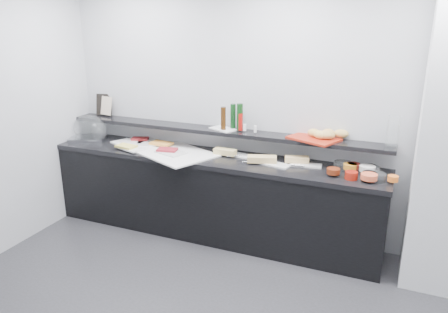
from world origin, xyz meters
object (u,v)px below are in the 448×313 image
at_px(framed_print, 104,105).
at_px(condiment_tray, 223,129).
at_px(cloche_base, 88,138).
at_px(carafe, 393,132).
at_px(sandwich_plate_mid, 274,164).
at_px(bread_tray, 314,139).

xyz_separation_m(framed_print, condiment_tray, (1.61, -0.08, -0.12)).
relative_size(cloche_base, condiment_tray, 1.44).
height_order(cloche_base, carafe, carafe).
bearing_deg(cloche_base, carafe, -20.04).
bearing_deg(sandwich_plate_mid, condiment_tray, 175.14).
distance_m(sandwich_plate_mid, framed_print, 2.29).
bearing_deg(framed_print, carafe, -16.00).
bearing_deg(framed_print, bread_tray, -16.65).
relative_size(cloche_base, bread_tray, 0.88).
relative_size(cloche_base, framed_print, 1.55).
bearing_deg(condiment_tray, sandwich_plate_mid, 6.26).
height_order(cloche_base, condiment_tray, condiment_tray).
xyz_separation_m(cloche_base, sandwich_plate_mid, (2.30, -0.02, -0.01)).
bearing_deg(bread_tray, carafe, 23.38).
bearing_deg(carafe, condiment_tray, 179.34).
distance_m(cloche_base, framed_print, 0.46).
bearing_deg(condiment_tray, carafe, 23.84).
xyz_separation_m(sandwich_plate_mid, framed_print, (-2.24, 0.29, 0.37)).
bearing_deg(bread_tray, condiment_tray, -158.74).
xyz_separation_m(sandwich_plate_mid, carafe, (1.05, 0.19, 0.39)).
height_order(sandwich_plate_mid, condiment_tray, condiment_tray).
height_order(sandwich_plate_mid, framed_print, framed_print).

